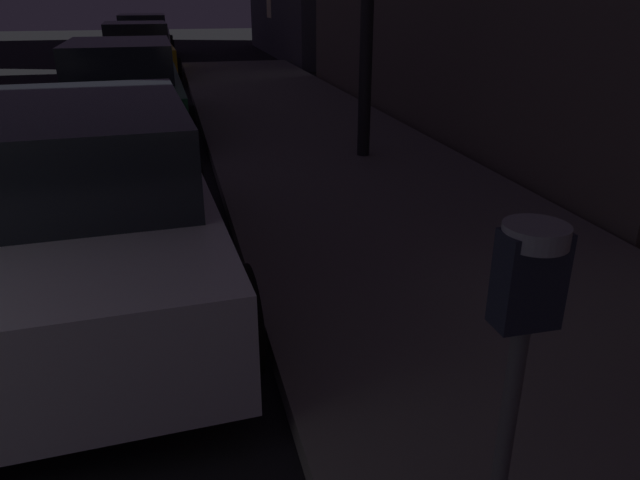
{
  "coord_description": "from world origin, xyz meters",
  "views": [
    {
      "loc": [
        3.55,
        -1.36,
        2.1
      ],
      "look_at": [
        4.21,
        1.31,
        0.96
      ],
      "focal_mm": 33.41,
      "sensor_mm": 36.0,
      "label": 1
    }
  ],
  "objects_px": {
    "car_green": "(123,89)",
    "car_yellow_cab": "(138,52)",
    "parking_meter": "(523,327)",
    "car_white": "(78,206)",
    "car_silver": "(144,36)"
  },
  "relations": [
    {
      "from": "car_white",
      "to": "car_silver",
      "type": "height_order",
      "value": "same"
    },
    {
      "from": "car_white",
      "to": "car_yellow_cab",
      "type": "distance_m",
      "value": 12.46
    },
    {
      "from": "car_green",
      "to": "car_silver",
      "type": "xyz_separation_m",
      "value": [
        0.0,
        13.14,
        0.0
      ]
    },
    {
      "from": "parking_meter",
      "to": "car_white",
      "type": "relative_size",
      "value": 0.33
    },
    {
      "from": "car_green",
      "to": "car_yellow_cab",
      "type": "bearing_deg",
      "value": 89.99
    },
    {
      "from": "parking_meter",
      "to": "car_green",
      "type": "bearing_deg",
      "value": 100.94
    },
    {
      "from": "parking_meter",
      "to": "car_yellow_cab",
      "type": "relative_size",
      "value": 0.32
    },
    {
      "from": "car_green",
      "to": "car_white",
      "type": "bearing_deg",
      "value": -89.99
    },
    {
      "from": "car_yellow_cab",
      "to": "car_white",
      "type": "bearing_deg",
      "value": -90.0
    },
    {
      "from": "car_silver",
      "to": "car_yellow_cab",
      "type": "bearing_deg",
      "value": -89.99
    },
    {
      "from": "car_green",
      "to": "parking_meter",
      "type": "bearing_deg",
      "value": -79.06
    },
    {
      "from": "car_green",
      "to": "car_silver",
      "type": "height_order",
      "value": "same"
    },
    {
      "from": "parking_meter",
      "to": "car_silver",
      "type": "xyz_separation_m",
      "value": [
        -1.66,
        21.74,
        -0.46
      ]
    },
    {
      "from": "parking_meter",
      "to": "car_yellow_cab",
      "type": "distance_m",
      "value": 15.46
    },
    {
      "from": "car_yellow_cab",
      "to": "car_silver",
      "type": "height_order",
      "value": "same"
    }
  ]
}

